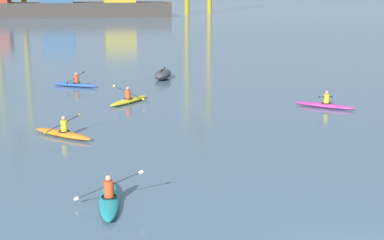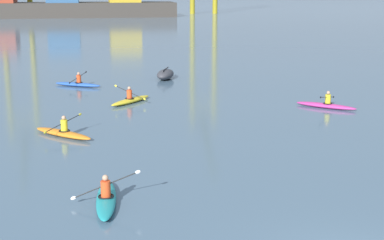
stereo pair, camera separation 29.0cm
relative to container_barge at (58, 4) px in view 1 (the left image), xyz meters
The scene contains 7 objects.
container_barge is the anchor object (origin of this frame).
capsized_dinghy 88.08m from the container_barge, 83.38° to the right, with size 1.90×2.82×0.76m.
kayak_yellow 95.88m from the container_barge, 85.77° to the right, with size 2.70×2.95×0.97m.
kayak_orange 102.71m from the container_barge, 88.00° to the right, with size 2.82×2.84×0.95m.
kayak_magenta 100.48m from the container_barge, 79.97° to the right, with size 2.90×2.75×0.95m.
kayak_blue 89.59m from the container_barge, 87.42° to the right, with size 3.23×2.26×0.95m.
kayak_teal 111.30m from the container_barge, 87.32° to the right, with size 2.17×3.43×1.07m.
Camera 1 is at (-6.14, -10.91, 6.51)m, focal length 54.07 mm.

